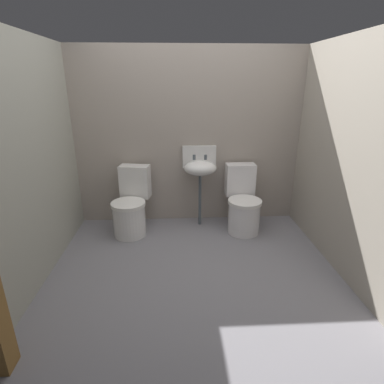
{
  "coord_description": "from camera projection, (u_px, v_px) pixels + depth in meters",
  "views": [
    {
      "loc": [
        -0.15,
        -2.58,
        1.75
      ],
      "look_at": [
        0.0,
        0.3,
        0.7
      ],
      "focal_mm": 28.66,
      "sensor_mm": 36.0,
      "label": 1
    }
  ],
  "objects": [
    {
      "name": "ground_plane",
      "position": [
        194.0,
        272.0,
        3.04
      ],
      "size": [
        3.18,
        2.78,
        0.08
      ],
      "primitive_type": "cube",
      "color": "slate"
    },
    {
      "name": "wall_back",
      "position": [
        188.0,
        138.0,
        3.82
      ],
      "size": [
        3.18,
        0.1,
        2.14
      ],
      "primitive_type": "cube",
      "color": "#9E9287",
      "rests_on": "ground"
    },
    {
      "name": "wall_left",
      "position": [
        29.0,
        163.0,
        2.68
      ],
      "size": [
        0.1,
        2.58,
        2.14
      ],
      "primitive_type": "cube",
      "color": "#99988A",
      "rests_on": "ground"
    },
    {
      "name": "wall_right",
      "position": [
        349.0,
        159.0,
        2.83
      ],
      "size": [
        0.1,
        2.58,
        2.14
      ],
      "primitive_type": "cube",
      "color": "gray",
      "rests_on": "ground"
    },
    {
      "name": "toilet_left",
      "position": [
        131.0,
        207.0,
        3.67
      ],
      "size": [
        0.49,
        0.65,
        0.78
      ],
      "rotation": [
        0.0,
        0.0,
        2.95
      ],
      "color": "white",
      "rests_on": "ground"
    },
    {
      "name": "toilet_right",
      "position": [
        243.0,
        205.0,
        3.74
      ],
      "size": [
        0.41,
        0.6,
        0.78
      ],
      "rotation": [
        0.0,
        0.0,
        3.17
      ],
      "color": "white",
      "rests_on": "ground"
    },
    {
      "name": "sink",
      "position": [
        200.0,
        167.0,
        3.74
      ],
      "size": [
        0.42,
        0.35,
        0.99
      ],
      "color": "#4A5359",
      "rests_on": "ground"
    }
  ]
}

